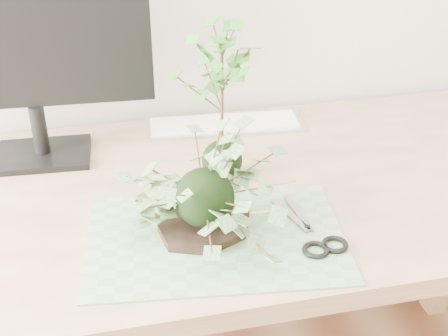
{
  "coord_description": "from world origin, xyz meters",
  "views": [
    {
      "loc": [
        -0.22,
        0.19,
        1.41
      ],
      "look_at": [
        0.0,
        1.14,
        0.84
      ],
      "focal_mm": 50.0,
      "sensor_mm": 36.0,
      "label": 1
    }
  ],
  "objects_px": {
    "ivy_kokedama": "(204,173)",
    "keyboard": "(224,124)",
    "maple_kokedama": "(222,67)",
    "desk": "(233,222)",
    "monitor": "(26,44)"
  },
  "relations": [
    {
      "from": "ivy_kokedama",
      "to": "keyboard",
      "type": "height_order",
      "value": "ivy_kokedama"
    },
    {
      "from": "desk",
      "to": "ivy_kokedama",
      "type": "height_order",
      "value": "ivy_kokedama"
    },
    {
      "from": "keyboard",
      "to": "monitor",
      "type": "distance_m",
      "value": 0.49
    },
    {
      "from": "desk",
      "to": "keyboard",
      "type": "distance_m",
      "value": 0.29
    },
    {
      "from": "ivy_kokedama",
      "to": "monitor",
      "type": "bearing_deg",
      "value": 129.35
    },
    {
      "from": "ivy_kokedama",
      "to": "monitor",
      "type": "relative_size",
      "value": 0.67
    },
    {
      "from": "ivy_kokedama",
      "to": "monitor",
      "type": "xyz_separation_m",
      "value": [
        -0.29,
        0.36,
        0.13
      ]
    },
    {
      "from": "keyboard",
      "to": "monitor",
      "type": "bearing_deg",
      "value": -168.25
    },
    {
      "from": "ivy_kokedama",
      "to": "maple_kokedama",
      "type": "height_order",
      "value": "maple_kokedama"
    },
    {
      "from": "maple_kokedama",
      "to": "keyboard",
      "type": "distance_m",
      "value": 0.33
    },
    {
      "from": "maple_kokedama",
      "to": "ivy_kokedama",
      "type": "bearing_deg",
      "value": -111.98
    },
    {
      "from": "desk",
      "to": "maple_kokedama",
      "type": "xyz_separation_m",
      "value": [
        -0.01,
        0.04,
        0.33
      ]
    },
    {
      "from": "ivy_kokedama",
      "to": "maple_kokedama",
      "type": "distance_m",
      "value": 0.22
    },
    {
      "from": "desk",
      "to": "ivy_kokedama",
      "type": "relative_size",
      "value": 4.74
    },
    {
      "from": "desk",
      "to": "keyboard",
      "type": "xyz_separation_m",
      "value": [
        0.04,
        0.27,
        0.09
      ]
    }
  ]
}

